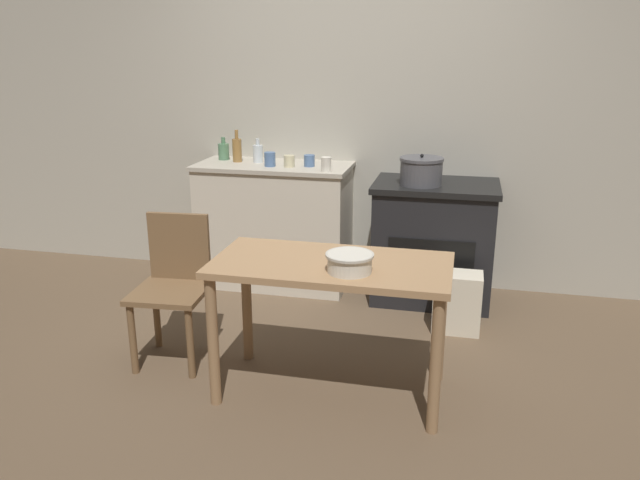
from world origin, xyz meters
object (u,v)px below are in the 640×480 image
(cup_mid_right, at_px, (289,161))
(bottle_mid_left, at_px, (237,150))
(chair, at_px, (174,283))
(stock_pot, at_px, (421,171))
(bottle_left, at_px, (224,151))
(cup_center, at_px, (270,159))
(work_table, at_px, (331,283))
(cup_center_right, at_px, (326,164))
(stove, at_px, (433,241))
(flour_sack, at_px, (457,302))
(cup_center_left, at_px, (309,161))
(mixing_bowl_large, at_px, (350,262))
(bottle_far_left, at_px, (258,153))

(cup_mid_right, bearing_deg, bottle_mid_left, 165.58)
(chair, xyz_separation_m, stock_pot, (1.29, 1.15, 0.49))
(bottle_left, distance_m, bottle_mid_left, 0.15)
(cup_center, bearing_deg, work_table, -61.41)
(chair, xyz_separation_m, bottle_left, (-0.21, 1.36, 0.53))
(bottle_mid_left, xyz_separation_m, cup_center, (0.29, -0.12, -0.04))
(cup_center_right, relative_size, cup_mid_right, 1.22)
(stove, height_order, flour_sack, stove)
(stove, xyz_separation_m, cup_center_left, (-0.90, 0.00, 0.54))
(flour_sack, height_order, mixing_bowl_large, mixing_bowl_large)
(chair, relative_size, cup_mid_right, 10.18)
(cup_center_left, distance_m, cup_center_right, 0.23)
(cup_center, bearing_deg, bottle_far_left, 135.31)
(bottle_left, xyz_separation_m, cup_center_right, (0.86, -0.29, -0.02))
(stove, height_order, bottle_left, bottle_left)
(cup_center_left, bearing_deg, flour_sack, -25.22)
(mixing_bowl_large, xyz_separation_m, cup_center, (-0.86, 1.48, 0.20))
(stock_pot, relative_size, bottle_mid_left, 1.25)
(stove, bearing_deg, cup_center_left, 179.84)
(stock_pot, height_order, cup_mid_right, stock_pot)
(cup_center, distance_m, cup_center_right, 0.45)
(bottle_far_left, distance_m, bottle_mid_left, 0.16)
(mixing_bowl_large, bearing_deg, stove, 78.22)
(stove, bearing_deg, work_table, -107.05)
(stock_pot, bearing_deg, bottle_left, 171.99)
(bottle_left, bearing_deg, bottle_far_left, -10.51)
(chair, height_order, stock_pot, stock_pot)
(bottle_far_left, xyz_separation_m, cup_center_left, (0.41, -0.07, -0.03))
(chair, distance_m, cup_center_right, 1.36)
(flour_sack, relative_size, cup_mid_right, 4.68)
(stove, distance_m, flour_sack, 0.59)
(bottle_far_left, height_order, cup_center_right, bottle_far_left)
(flour_sack, height_order, cup_mid_right, cup_mid_right)
(mixing_bowl_large, xyz_separation_m, cup_center_left, (-0.58, 1.54, 0.19))
(flour_sack, height_order, cup_center_right, cup_center_right)
(bottle_far_left, height_order, bottle_left, bottle_far_left)
(cup_center_left, distance_m, cup_mid_right, 0.14)
(cup_center_right, bearing_deg, flour_sack, -20.62)
(stock_pot, relative_size, cup_mid_right, 3.58)
(chair, xyz_separation_m, flour_sack, (1.58, 0.72, -0.26))
(flour_sack, xyz_separation_m, cup_center_left, (-1.09, 0.51, 0.77))
(work_table, relative_size, bottle_far_left, 6.72)
(chair, bearing_deg, bottle_far_left, 82.14)
(chair, distance_m, bottle_far_left, 1.42)
(chair, xyz_separation_m, cup_center_right, (0.65, 1.07, 0.52))
(stove, relative_size, flour_sack, 2.21)
(bottle_far_left, relative_size, cup_center_left, 2.15)
(cup_center_left, bearing_deg, bottle_far_left, 170.09)
(stock_pot, height_order, cup_center_left, stock_pot)
(cup_center, relative_size, cup_center_right, 1.01)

